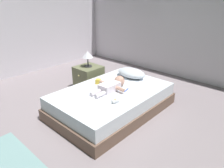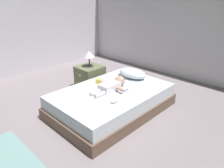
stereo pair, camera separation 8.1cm
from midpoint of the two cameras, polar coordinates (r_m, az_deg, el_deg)
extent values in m
plane|color=gray|center=(2.94, -6.50, -13.68)|extent=(8.00, 8.00, 0.00)
cube|color=silver|center=(4.84, 22.51, 17.11)|extent=(8.00, 0.12, 2.77)
cube|color=brown|center=(3.42, 0.68, -6.01)|extent=(1.24, 1.92, 0.18)
cube|color=silver|center=(3.33, 0.70, -3.15)|extent=(1.19, 1.84, 0.20)
ellipsoid|color=silver|center=(3.79, 6.19, 2.98)|extent=(0.55, 0.34, 0.16)
cube|color=white|center=(3.25, 0.01, -0.77)|extent=(0.21, 0.33, 0.12)
sphere|color=tan|center=(3.40, 2.80, 0.81)|extent=(0.17, 0.17, 0.17)
cylinder|color=tan|center=(3.39, -1.51, 0.30)|extent=(0.16, 0.06, 0.06)
cylinder|color=tan|center=(3.17, 2.87, -1.40)|extent=(0.16, 0.07, 0.06)
cylinder|color=white|center=(3.14, -3.86, -2.30)|extent=(0.06, 0.19, 0.06)
cylinder|color=white|center=(3.07, -2.57, -2.88)|extent=(0.06, 0.19, 0.06)
cube|color=blue|center=(3.27, 4.65, -1.74)|extent=(0.04, 0.14, 0.01)
cube|color=white|center=(3.32, 5.22, -1.11)|extent=(0.02, 0.03, 0.01)
cube|color=#686B49|center=(4.25, -5.53, 1.93)|extent=(0.47, 0.47, 0.45)
sphere|color=tan|center=(4.07, -8.25, 2.31)|extent=(0.03, 0.03, 0.03)
cylinder|color=#333338|center=(4.17, -5.66, 4.95)|extent=(0.15, 0.15, 0.02)
cylinder|color=#333338|center=(4.14, -5.71, 6.19)|extent=(0.02, 0.02, 0.17)
cone|color=silver|center=(4.10, -5.79, 8.16)|extent=(0.22, 0.22, 0.13)
cube|color=yellow|center=(3.51, -3.04, 0.73)|extent=(0.11, 0.11, 0.08)
cylinder|color=white|center=(2.89, 1.44, -4.78)|extent=(0.08, 0.11, 0.05)
cone|color=#E9C076|center=(2.87, 1.45, -4.12)|extent=(0.04, 0.04, 0.02)
camera|label=1|loc=(0.04, -89.29, 0.30)|focal=33.27mm
camera|label=2|loc=(0.04, 90.71, -0.30)|focal=33.27mm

